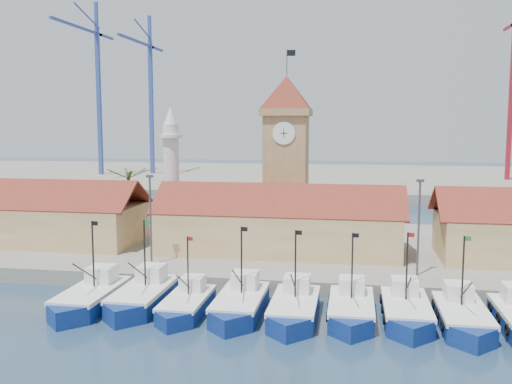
% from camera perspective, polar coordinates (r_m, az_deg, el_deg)
% --- Properties ---
extents(ground, '(400.00, 400.00, 0.00)m').
position_cam_1_polar(ground, '(45.24, -0.99, -13.31)').
color(ground, '#1B374A').
rests_on(ground, ground).
extents(quay, '(140.00, 32.00, 1.50)m').
position_cam_1_polar(quay, '(67.84, 2.79, -5.79)').
color(quay, gray).
rests_on(quay, ground).
extents(terminal, '(240.00, 80.00, 2.00)m').
position_cam_1_polar(terminal, '(152.63, 6.69, 1.33)').
color(terminal, gray).
rests_on(terminal, ground).
extents(boat_0, '(3.77, 10.33, 7.81)m').
position_cam_1_polar(boat_0, '(51.01, -16.31, -10.28)').
color(boat_0, navy).
rests_on(boat_0, ground).
extents(boat_1, '(3.78, 10.35, 7.83)m').
position_cam_1_polar(boat_1, '(50.27, -11.36, -10.38)').
color(boat_1, navy).
rests_on(boat_1, ground).
extents(boat_2, '(3.24, 8.87, 6.71)m').
position_cam_1_polar(boat_2, '(48.06, -7.05, -11.26)').
color(boat_2, navy).
rests_on(boat_2, ground).
extents(boat_3, '(3.68, 10.07, 7.62)m').
position_cam_1_polar(boat_3, '(47.45, -1.67, -11.33)').
color(boat_3, navy).
rests_on(boat_3, ground).
extents(boat_4, '(3.63, 9.95, 7.53)m').
position_cam_1_polar(boat_4, '(46.53, 3.81, -11.73)').
color(boat_4, navy).
rests_on(boat_4, ground).
extents(boat_5, '(3.53, 9.67, 7.32)m').
position_cam_1_polar(boat_5, '(46.93, 9.50, -11.67)').
color(boat_5, navy).
rests_on(boat_5, ground).
extents(boat_6, '(3.60, 9.86, 7.46)m').
position_cam_1_polar(boat_6, '(47.35, 14.82, -11.62)').
color(boat_6, navy).
rests_on(boat_6, ground).
extents(boat_7, '(3.59, 9.85, 7.45)m').
position_cam_1_polar(boat_7, '(47.27, 20.00, -11.85)').
color(boat_7, navy).
rests_on(boat_7, ground).
extents(hall_left, '(31.20, 10.13, 7.61)m').
position_cam_1_polar(hall_left, '(74.40, -22.91, -2.66)').
color(hall_left, '#DFB57A').
rests_on(hall_left, quay).
extents(hall_center, '(27.04, 10.13, 7.61)m').
position_cam_1_polar(hall_center, '(63.30, 2.37, -3.71)').
color(hall_center, '#DFB57A').
rests_on(hall_center, quay).
extents(clock_tower, '(5.80, 5.80, 22.70)m').
position_cam_1_polar(clock_tower, '(68.27, 3.05, 3.80)').
color(clock_tower, tan).
rests_on(clock_tower, quay).
extents(minaret, '(3.00, 3.00, 16.30)m').
position_cam_1_polar(minaret, '(73.62, -8.46, 2.21)').
color(minaret, silver).
rests_on(minaret, quay).
extents(palm_tree, '(5.60, 5.03, 8.39)m').
position_cam_1_polar(palm_tree, '(73.84, -12.59, -0.58)').
color(palm_tree, brown).
rests_on(palm_tree, quay).
extents(lamp_posts, '(80.70, 0.25, 9.03)m').
position_cam_1_polar(lamp_posts, '(54.99, 1.83, -2.69)').
color(lamp_posts, '#3F3F44').
rests_on(lamp_posts, quay).
extents(crane_blue_far, '(1.00, 33.41, 45.02)m').
position_cam_1_polar(crane_blue_far, '(157.64, -15.72, 10.77)').
color(crane_blue_far, '#314897').
rests_on(crane_blue_far, terminal).
extents(crane_blue_near, '(1.00, 31.14, 42.27)m').
position_cam_1_polar(crane_blue_near, '(158.54, -10.63, 10.27)').
color(crane_blue_near, '#314897').
rests_on(crane_blue_near, terminal).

